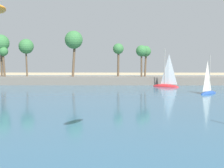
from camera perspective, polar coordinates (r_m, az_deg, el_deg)
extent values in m
cube|color=#33607F|center=(63.43, -1.89, -0.75)|extent=(220.00, 99.10, 0.06)
cube|color=slate|center=(72.88, -1.55, 0.61)|extent=(104.08, 6.00, 1.80)
cylinder|color=brown|center=(77.01, -18.48, 3.35)|extent=(0.81, 0.54, 5.64)
sphere|color=#38753D|center=(77.02, -18.53, 5.44)|extent=(2.09, 2.09, 2.09)
cylinder|color=brown|center=(73.73, -6.71, 4.53)|extent=(1.01, 1.03, 8.26)
sphere|color=#38753D|center=(73.85, -6.74, 7.72)|extent=(4.04, 4.04, 4.04)
cylinder|color=brown|center=(71.63, 5.20, 3.53)|extent=(0.46, 0.72, 5.72)
sphere|color=#38753D|center=(71.64, 5.21, 5.81)|extent=(2.47, 2.47, 2.47)
cylinder|color=brown|center=(76.33, -14.78, 3.87)|extent=(0.52, 0.48, 6.80)
sphere|color=#38753D|center=(76.38, -14.83, 6.41)|extent=(3.37, 3.37, 3.37)
cylinder|color=brown|center=(78.01, -18.87, 4.06)|extent=(0.54, 0.56, 7.55)
sphere|color=#38753D|center=(78.09, -18.94, 6.83)|extent=(3.82, 3.82, 3.82)
cylinder|color=brown|center=(73.47, 1.11, 3.78)|extent=(0.57, 0.71, 6.26)
sphere|color=#38753D|center=(73.50, 1.12, 6.21)|extent=(2.41, 2.41, 2.41)
cylinder|color=brown|center=(73.74, 5.91, 3.54)|extent=(0.71, 0.73, 5.70)
sphere|color=#38753D|center=(73.76, 5.92, 5.75)|extent=(2.44, 2.44, 2.44)
ellipsoid|color=#234793|center=(55.48, 16.59, -1.64)|extent=(4.18, 4.38, 0.93)
cylinder|color=gray|center=(55.44, 16.77, 1.85)|extent=(0.14, 0.14, 5.82)
pyramid|color=silver|center=(54.76, 16.39, 1.37)|extent=(1.52, 1.64, 4.95)
ellipsoid|color=red|center=(67.18, 9.40, -0.49)|extent=(5.73, 4.72, 1.15)
cylinder|color=gray|center=(67.08, 9.23, 3.09)|extent=(0.17, 0.17, 7.22)
pyramid|color=white|center=(66.67, 9.98, 2.60)|extent=(2.23, 1.63, 6.13)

